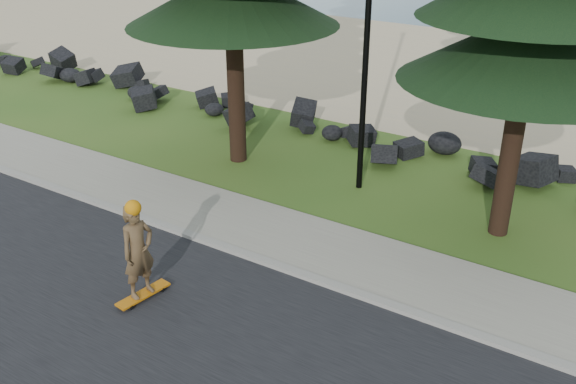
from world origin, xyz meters
name	(u,v)px	position (x,y,z in m)	size (l,w,h in m)	color
ground	(288,243)	(0.00, 0.00, 0.00)	(160.00, 160.00, 0.00)	#33591C
road	(130,369)	(0.00, -4.50, 0.01)	(160.00, 7.00, 0.02)	black
kerb	(263,261)	(0.00, -0.90, 0.05)	(160.00, 0.20, 0.10)	gray
sidewalk	(293,238)	(0.00, 0.20, 0.04)	(160.00, 2.00, 0.08)	gray
beach_sand	(495,78)	(0.00, 14.50, 0.01)	(160.00, 15.00, 0.01)	#C9B186
seawall_boulders	(399,155)	(0.00, 5.60, 0.00)	(60.00, 2.40, 1.10)	black
lamp_post	(368,14)	(0.00, 3.20, 4.13)	(0.25, 0.14, 8.14)	black
skateboarder	(138,252)	(-1.13, -3.03, 0.99)	(0.50, 1.08, 1.96)	#B9660A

